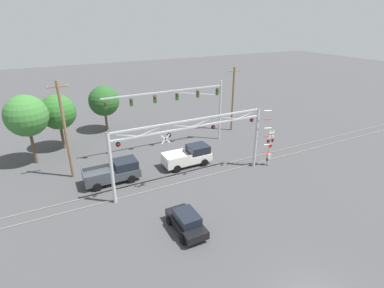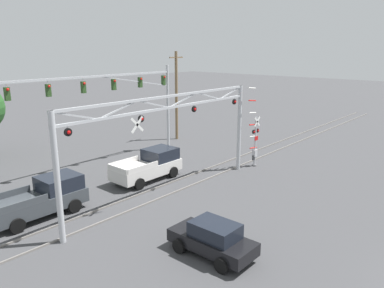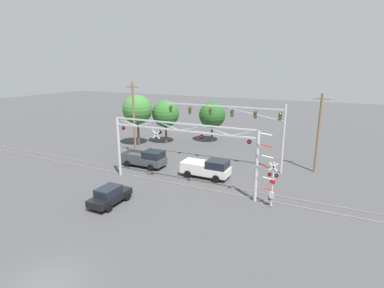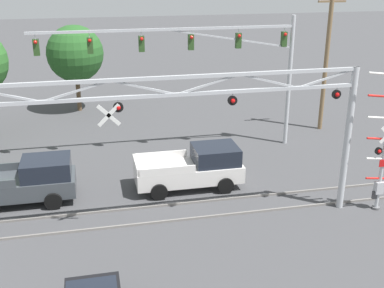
# 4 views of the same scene
# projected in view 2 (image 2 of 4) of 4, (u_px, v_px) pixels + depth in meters

# --- Properties ---
(rail_track_near) EXTENTS (80.00, 0.08, 0.10)m
(rail_track_near) POSITION_uv_depth(u_px,v_px,m) (168.00, 195.00, 23.50)
(rail_track_near) COLOR gray
(rail_track_near) RESTS_ON ground_plane
(rail_track_far) EXTENTS (80.00, 0.08, 0.10)m
(rail_track_far) POSITION_uv_depth(u_px,v_px,m) (152.00, 190.00, 24.42)
(rail_track_far) COLOR gray
(rail_track_far) RESTS_ON ground_plane
(crossing_gantry) EXTENTS (15.10, 0.30, 6.37)m
(crossing_gantry) POSITION_uv_depth(u_px,v_px,m) (170.00, 129.00, 22.25)
(crossing_gantry) COLOR #B7BABF
(crossing_gantry) RESTS_ON ground_plane
(crossing_signal_mast) EXTENTS (1.67, 0.35, 6.27)m
(crossing_signal_mast) POSITION_uv_depth(u_px,v_px,m) (255.00, 140.00, 28.94)
(crossing_signal_mast) COLOR #B7BABF
(crossing_signal_mast) RESTS_ON ground_plane
(traffic_signal_span) EXTENTS (14.54, 0.39, 7.61)m
(traffic_signal_span) POSITION_uv_depth(u_px,v_px,m) (129.00, 93.00, 29.97)
(traffic_signal_span) COLOR #B7BABF
(traffic_signal_span) RESTS_ON ground_plane
(pickup_truck_lead) EXTENTS (5.15, 2.33, 2.02)m
(pickup_truck_lead) POSITION_uv_depth(u_px,v_px,m) (150.00, 165.00, 26.39)
(pickup_truck_lead) COLOR silver
(pickup_truck_lead) RESTS_ON ground_plane
(pickup_truck_following) EXTENTS (5.22, 2.33, 2.02)m
(pickup_truck_following) POSITION_uv_depth(u_px,v_px,m) (43.00, 198.00, 20.64)
(pickup_truck_following) COLOR #3D4247
(pickup_truck_following) RESTS_ON ground_plane
(sedan_waiting) EXTENTS (1.97, 3.98, 1.58)m
(sedan_waiting) POSITION_uv_depth(u_px,v_px,m) (213.00, 238.00, 16.63)
(sedan_waiting) COLOR black
(sedan_waiting) RESTS_ON ground_plane
(utility_pole_right) EXTENTS (1.80, 0.28, 8.74)m
(utility_pole_right) POSITION_uv_depth(u_px,v_px,m) (176.00, 95.00, 37.22)
(utility_pole_right) COLOR brown
(utility_pole_right) RESTS_ON ground_plane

